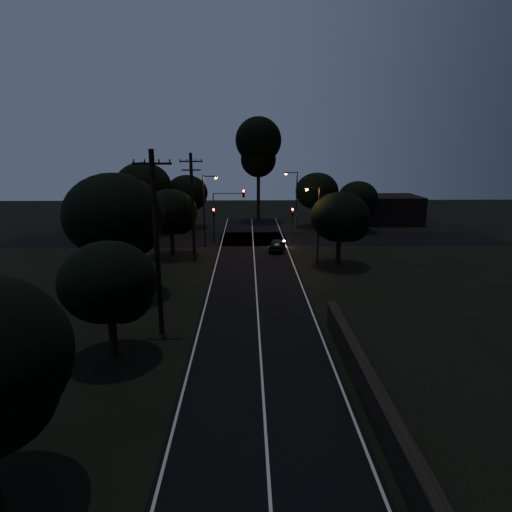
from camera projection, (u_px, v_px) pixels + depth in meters
name	position (u px, v px, depth m)	size (l,w,h in m)	color
road_surface	(254.00, 262.00, 42.09)	(60.00, 70.00, 0.03)	black
retaining_wall	(490.00, 459.00, 14.88)	(6.93, 26.00, 1.60)	black
utility_pole_mid	(157.00, 242.00, 24.93)	(2.20, 0.30, 11.00)	black
utility_pole_far	(193.00, 206.00, 41.44)	(2.20, 0.30, 10.50)	black
tree_left_b	(111.00, 284.00, 22.28)	(5.05, 5.05, 6.42)	black
tree_left_c	(118.00, 218.00, 31.40)	(7.35, 7.35, 9.29)	black
tree_left_d	(172.00, 213.00, 43.48)	(5.44, 5.44, 6.90)	black
tree_far_nw	(188.00, 194.00, 58.89)	(5.72, 5.72, 7.25)	black
tree_far_w	(145.00, 188.00, 54.58)	(7.15, 7.15, 9.12)	black
tree_far_ne	(318.00, 192.00, 59.20)	(5.96, 5.96, 7.54)	black
tree_far_e	(359.00, 199.00, 56.56)	(5.21, 5.21, 6.61)	black
tree_right_a	(342.00, 218.00, 39.92)	(5.53, 5.53, 7.02)	black
tall_pine	(258.00, 147.00, 62.45)	(6.70, 6.70, 15.23)	black
building_left	(113.00, 210.00, 61.34)	(10.00, 8.00, 4.40)	black
building_right	(387.00, 209.00, 63.16)	(9.00, 7.00, 4.00)	black
signal_left	(214.00, 219.00, 49.86)	(0.28, 0.35, 4.10)	black
signal_right	(292.00, 219.00, 50.05)	(0.28, 0.35, 4.10)	black
signal_mast	(228.00, 206.00, 49.52)	(3.70, 0.35, 6.25)	black
streetlight_a	(206.00, 206.00, 47.47)	(1.66, 0.26, 8.00)	black
streetlight_b	(295.00, 199.00, 53.49)	(1.66, 0.26, 8.00)	black
streetlight_c	(317.00, 220.00, 40.03)	(1.46, 0.26, 7.50)	black
car	(277.00, 245.00, 46.62)	(1.58, 3.93, 1.34)	black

